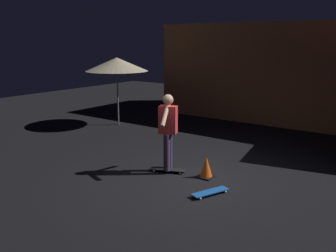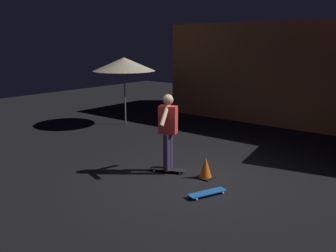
{
  "view_description": "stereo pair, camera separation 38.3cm",
  "coord_description": "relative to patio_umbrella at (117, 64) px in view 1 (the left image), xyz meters",
  "views": [
    {
      "loc": [
        3.9,
        -6.2,
        2.85
      ],
      "look_at": [
        -0.71,
        0.11,
        1.05
      ],
      "focal_mm": 39.7,
      "sensor_mm": 36.0,
      "label": 1
    },
    {
      "loc": [
        4.21,
        -5.96,
        2.85
      ],
      "look_at": [
        -0.71,
        0.11,
        1.05
      ],
      "focal_mm": 39.7,
      "sensor_mm": 36.0,
      "label": 2
    }
  ],
  "objects": [
    {
      "name": "ground_plane",
      "position": [
        4.92,
        -2.94,
        -2.07
      ],
      "size": [
        28.0,
        28.0,
        0.0
      ],
      "primitive_type": "plane",
      "color": "black"
    },
    {
      "name": "low_building",
      "position": [
        5.01,
        4.8,
        -0.34
      ],
      "size": [
        10.39,
        3.85,
        3.46
      ],
      "color": "#C67A47",
      "rests_on": "ground_plane"
    },
    {
      "name": "patio_umbrella",
      "position": [
        0.0,
        0.0,
        0.0
      ],
      "size": [
        2.1,
        2.1,
        2.3
      ],
      "color": "slate",
      "rests_on": "ground_plane"
    },
    {
      "name": "skateboard_ridden",
      "position": [
        4.2,
        -2.83,
        -2.02
      ],
      "size": [
        0.8,
        0.47,
        0.07
      ],
      "color": "black",
      "rests_on": "ground_plane"
    },
    {
      "name": "skateboard_spare",
      "position": [
        5.59,
        -3.37,
        -2.02
      ],
      "size": [
        0.48,
        0.8,
        0.07
      ],
      "color": "#1959B2",
      "rests_on": "ground_plane"
    },
    {
      "name": "skater",
      "position": [
        4.2,
        -2.83,
        -1.04
      ],
      "size": [
        0.44,
        0.95,
        1.67
      ],
      "color": "#382D4C",
      "rests_on": "skateboard_ridden"
    },
    {
      "name": "traffic_cone",
      "position": [
        5.05,
        -2.61,
        -1.86
      ],
      "size": [
        0.34,
        0.34,
        0.46
      ],
      "color": "black",
      "rests_on": "ground_plane"
    }
  ]
}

